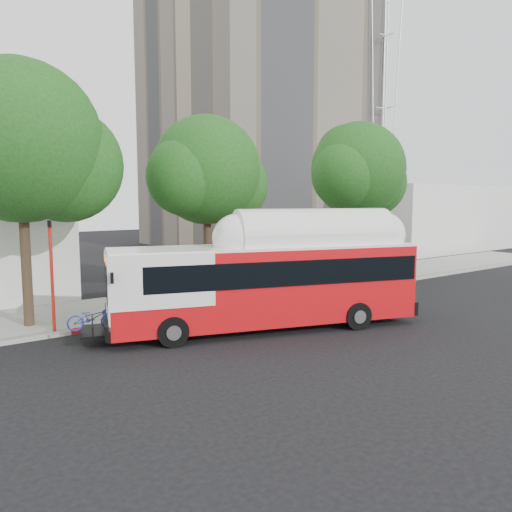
{
  "coord_description": "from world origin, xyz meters",
  "views": [
    {
      "loc": [
        -13.01,
        -14.0,
        4.82
      ],
      "look_at": [
        -0.39,
        3.0,
        2.37
      ],
      "focal_mm": 35.0,
      "sensor_mm": 36.0,
      "label": 1
    }
  ],
  "objects": [
    {
      "name": "street_tree_mid",
      "position": [
        -0.59,
        6.06,
        5.91
      ],
      "size": [
        5.75,
        5.0,
        8.62
      ],
      "color": "#2D2116",
      "rests_on": "ground"
    },
    {
      "name": "transit_bus",
      "position": [
        -1.87,
        0.23,
        1.67
      ],
      "size": [
        12.13,
        5.74,
        3.57
      ],
      "rotation": [
        0.0,
        0.0,
        -0.31
      ],
      "color": "red",
      "rests_on": "ground"
    },
    {
      "name": "curb_strip",
      "position": [
        0.0,
        3.9,
        0.07
      ],
      "size": [
        60.0,
        0.3,
        0.15
      ],
      "primitive_type": "cube",
      "color": "gray",
      "rests_on": "ground"
    },
    {
      "name": "red_curb_segment",
      "position": [
        -3.0,
        3.9,
        0.08
      ],
      "size": [
        10.0,
        0.32,
        0.16
      ],
      "primitive_type": "cube",
      "color": "maroon",
      "rests_on": "ground"
    },
    {
      "name": "apartment_tower",
      "position": [
        18.0,
        28.0,
        17.62
      ],
      "size": [
        18.0,
        18.0,
        37.0
      ],
      "color": "gray",
      "rests_on": "ground"
    },
    {
      "name": "street_tree_left",
      "position": [
        -8.53,
        5.56,
        6.6
      ],
      "size": [
        6.67,
        5.8,
        9.74
      ],
      "color": "#2D2116",
      "rests_on": "ground"
    },
    {
      "name": "horizon_block",
      "position": [
        30.0,
        16.0,
        3.0
      ],
      "size": [
        20.0,
        12.0,
        6.0
      ],
      "primitive_type": "cube",
      "color": "silver",
      "rests_on": "ground"
    },
    {
      "name": "ground",
      "position": [
        0.0,
        0.0,
        0.0
      ],
      "size": [
        120.0,
        120.0,
        0.0
      ],
      "primitive_type": "plane",
      "color": "black",
      "rests_on": "ground"
    },
    {
      "name": "signal_pole",
      "position": [
        -8.48,
        4.1,
        2.09
      ],
      "size": [
        0.12,
        0.38,
        4.06
      ],
      "color": "red",
      "rests_on": "ground"
    },
    {
      "name": "street_tree_right",
      "position": [
        9.44,
        5.86,
        6.26
      ],
      "size": [
        6.21,
        5.4,
        9.18
      ],
      "color": "#2D2116",
      "rests_on": "ground"
    },
    {
      "name": "sidewalk",
      "position": [
        0.0,
        6.5,
        0.07
      ],
      "size": [
        60.0,
        5.0,
        0.15
      ],
      "primitive_type": "cube",
      "color": "gray",
      "rests_on": "ground"
    },
    {
      "name": "comms_tower",
      "position": [
        26.0,
        18.0,
        20.0
      ],
      "size": [
        2.8,
        2.8,
        40.0
      ],
      "primitive_type": null,
      "color": "silver",
      "rests_on": "ground"
    }
  ]
}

